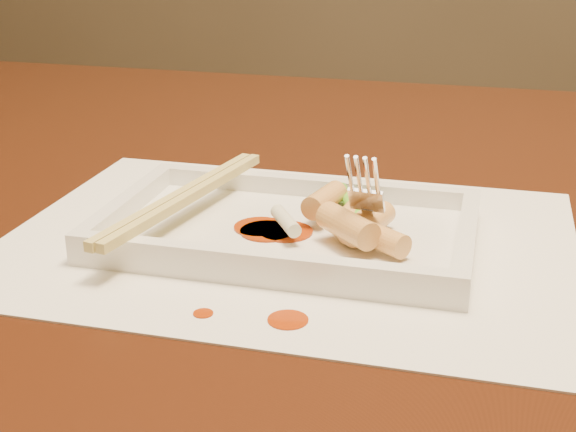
% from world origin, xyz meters
% --- Properties ---
extents(table, '(1.40, 0.90, 0.75)m').
position_xyz_m(table, '(0.00, 0.00, 0.65)').
color(table, black).
rests_on(table, ground).
extents(placemat, '(0.40, 0.30, 0.00)m').
position_xyz_m(placemat, '(0.09, -0.11, 0.75)').
color(placemat, white).
rests_on(placemat, table).
extents(sauce_splatter_a, '(0.02, 0.02, 0.00)m').
position_xyz_m(sauce_splatter_a, '(0.12, -0.23, 0.75)').
color(sauce_splatter_a, '#9E2E04').
rests_on(sauce_splatter_a, placemat).
extents(sauce_splatter_b, '(0.01, 0.01, 0.00)m').
position_xyz_m(sauce_splatter_b, '(0.07, -0.23, 0.75)').
color(sauce_splatter_b, '#9E2E04').
rests_on(sauce_splatter_b, placemat).
extents(plate_base, '(0.26, 0.16, 0.01)m').
position_xyz_m(plate_base, '(0.09, -0.11, 0.76)').
color(plate_base, white).
rests_on(plate_base, placemat).
extents(plate_rim_far, '(0.26, 0.01, 0.01)m').
position_xyz_m(plate_rim_far, '(0.09, -0.04, 0.77)').
color(plate_rim_far, white).
rests_on(plate_rim_far, plate_base).
extents(plate_rim_near, '(0.26, 0.01, 0.01)m').
position_xyz_m(plate_rim_near, '(0.09, -0.19, 0.77)').
color(plate_rim_near, white).
rests_on(plate_rim_near, plate_base).
extents(plate_rim_left, '(0.01, 0.14, 0.01)m').
position_xyz_m(plate_rim_left, '(-0.04, -0.11, 0.77)').
color(plate_rim_left, white).
rests_on(plate_rim_left, plate_base).
extents(plate_rim_right, '(0.01, 0.14, 0.01)m').
position_xyz_m(plate_rim_right, '(0.21, -0.11, 0.77)').
color(plate_rim_right, white).
rests_on(plate_rim_right, plate_base).
extents(veg_piece, '(0.04, 0.03, 0.01)m').
position_xyz_m(veg_piece, '(0.12, -0.07, 0.77)').
color(veg_piece, black).
rests_on(veg_piece, plate_base).
extents(scallion_white, '(0.03, 0.04, 0.01)m').
position_xyz_m(scallion_white, '(0.09, -0.13, 0.77)').
color(scallion_white, '#EAEACC').
rests_on(scallion_white, plate_base).
extents(scallion_green, '(0.04, 0.08, 0.01)m').
position_xyz_m(scallion_green, '(0.13, -0.09, 0.77)').
color(scallion_green, '#48A71B').
rests_on(scallion_green, plate_base).
extents(chopstick_a, '(0.05, 0.20, 0.01)m').
position_xyz_m(chopstick_a, '(0.01, -0.11, 0.78)').
color(chopstick_a, '#CFBC67').
rests_on(chopstick_a, plate_rim_near).
extents(chopstick_b, '(0.05, 0.20, 0.01)m').
position_xyz_m(chopstick_b, '(0.01, -0.11, 0.78)').
color(chopstick_b, '#CFBC67').
rests_on(chopstick_b, plate_rim_near).
extents(fork, '(0.09, 0.10, 0.14)m').
position_xyz_m(fork, '(0.16, -0.09, 0.83)').
color(fork, silver).
rests_on(fork, plate_base).
extents(sauce_blob_0, '(0.04, 0.04, 0.00)m').
position_xyz_m(sauce_blob_0, '(0.08, -0.12, 0.76)').
color(sauce_blob_0, '#9E2E04').
rests_on(sauce_blob_0, plate_base).
extents(sauce_blob_1, '(0.04, 0.04, 0.00)m').
position_xyz_m(sauce_blob_1, '(0.09, -0.12, 0.76)').
color(sauce_blob_1, '#9E2E04').
rests_on(sauce_blob_1, plate_base).
extents(sauce_blob_2, '(0.04, 0.04, 0.00)m').
position_xyz_m(sauce_blob_2, '(0.07, -0.11, 0.76)').
color(sauce_blob_2, '#9E2E04').
rests_on(sauce_blob_2, plate_base).
extents(rice_cake_0, '(0.03, 0.04, 0.02)m').
position_xyz_m(rice_cake_0, '(0.14, -0.11, 0.77)').
color(rice_cake_0, '#F0C370').
rests_on(rice_cake_0, plate_base).
extents(rice_cake_1, '(0.05, 0.04, 0.02)m').
position_xyz_m(rice_cake_1, '(0.16, -0.13, 0.77)').
color(rice_cake_1, '#F0C370').
rests_on(rice_cake_1, plate_base).
extents(rice_cake_2, '(0.05, 0.05, 0.02)m').
position_xyz_m(rice_cake_2, '(0.14, -0.13, 0.78)').
color(rice_cake_2, '#F0C370').
rests_on(rice_cake_2, plate_base).
extents(rice_cake_3, '(0.02, 0.04, 0.02)m').
position_xyz_m(rice_cake_3, '(0.13, -0.10, 0.77)').
color(rice_cake_3, '#F0C370').
rests_on(rice_cake_3, plate_base).
extents(rice_cake_4, '(0.03, 0.05, 0.02)m').
position_xyz_m(rice_cake_4, '(0.15, -0.11, 0.77)').
color(rice_cake_4, '#F0C370').
rests_on(rice_cake_4, plate_base).
extents(rice_cake_5, '(0.03, 0.04, 0.02)m').
position_xyz_m(rice_cake_5, '(0.11, -0.09, 0.78)').
color(rice_cake_5, '#F0C370').
rests_on(rice_cake_5, plate_base).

